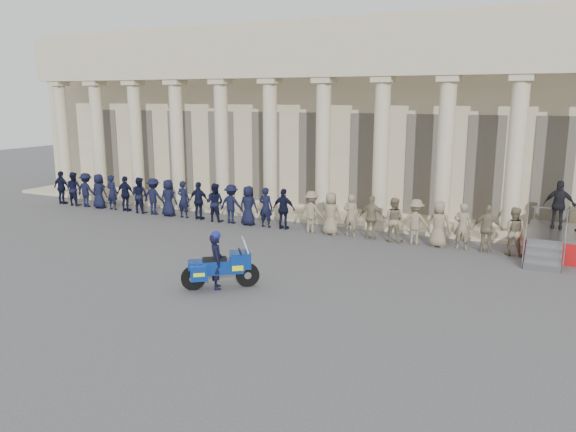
% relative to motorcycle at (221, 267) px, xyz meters
% --- Properties ---
extents(ground, '(90.00, 90.00, 0.00)m').
position_rel_motorcycle_xyz_m(ground, '(0.55, 1.42, -0.64)').
color(ground, '#4A4A4D').
rests_on(ground, ground).
extents(building, '(40.00, 12.50, 9.00)m').
position_rel_motorcycle_xyz_m(building, '(0.55, 16.16, 3.89)').
color(building, '#BDAF8E').
rests_on(building, ground).
extents(officer_rank, '(22.83, 0.65, 1.73)m').
position_rel_motorcycle_xyz_m(officer_rank, '(-3.83, 7.47, 0.23)').
color(officer_rank, black).
rests_on(officer_rank, ground).
extents(motorcycle, '(1.92, 1.64, 1.47)m').
position_rel_motorcycle_xyz_m(motorcycle, '(0.00, 0.00, 0.00)').
color(motorcycle, black).
rests_on(motorcycle, ground).
extents(rider, '(0.67, 0.71, 1.73)m').
position_rel_motorcycle_xyz_m(rider, '(-0.10, -0.08, 0.23)').
color(rider, black).
rests_on(rider, ground).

